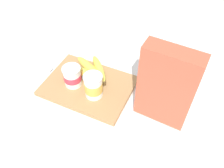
{
  "coord_description": "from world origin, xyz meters",
  "views": [
    {
      "loc": [
        -0.35,
        0.53,
        0.71
      ],
      "look_at": [
        -0.1,
        0.0,
        0.07
      ],
      "focal_mm": 37.46,
      "sensor_mm": 36.0,
      "label": 1
    }
  ],
  "objects": [
    {
      "name": "banana_bunch",
      "position": [
        0.01,
        -0.06,
        0.03
      ],
      "size": [
        0.19,
        0.14,
        0.04
      ],
      "color": "#E0C847",
      "rests_on": "cutting_board"
    },
    {
      "name": "yogurt_cup_front",
      "position": [
        -0.05,
        0.04,
        0.07
      ],
      "size": [
        0.07,
        0.07,
        0.1
      ],
      "color": "white",
      "rests_on": "cutting_board"
    },
    {
      "name": "cereal_box",
      "position": [
        -0.3,
        0.01,
        0.15
      ],
      "size": [
        0.18,
        0.07,
        0.3
      ],
      "primitive_type": "cube",
      "rotation": [
        0.0,
        0.0,
        3.08
      ],
      "color": "#D85138",
      "rests_on": "ground_plane"
    },
    {
      "name": "cutting_board",
      "position": [
        0.0,
        0.0,
        0.01
      ],
      "size": [
        0.34,
        0.25,
        0.02
      ],
      "primitive_type": "cube",
      "color": "#A37A4C",
      "rests_on": "ground_plane"
    },
    {
      "name": "ground_plane",
      "position": [
        0.0,
        0.0,
        0.0
      ],
      "size": [
        2.4,
        2.4,
        0.0
      ],
      "primitive_type": "plane",
      "color": "silver"
    },
    {
      "name": "yogurt_cup_back",
      "position": [
        0.06,
        0.02,
        0.06
      ],
      "size": [
        0.07,
        0.07,
        0.08
      ],
      "color": "white",
      "rests_on": "cutting_board"
    },
    {
      "name": "spoon",
      "position": [
        0.22,
        0.01,
        0.01
      ],
      "size": [
        0.08,
        0.12,
        0.01
      ],
      "color": "silver",
      "rests_on": "ground_plane"
    }
  ]
}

